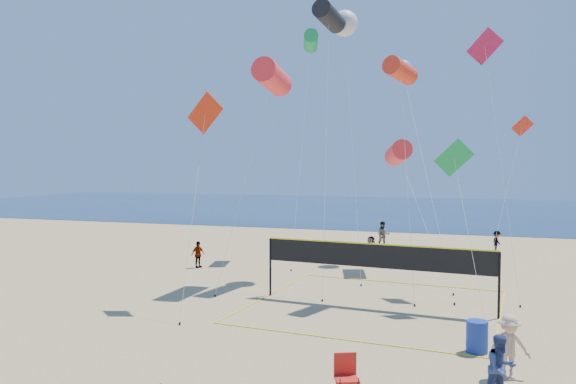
% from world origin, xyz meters
% --- Properties ---
extents(ocean, '(140.00, 50.00, 0.03)m').
position_xyz_m(ocean, '(0.00, 62.00, 0.01)').
color(ocean, '#10214C').
rests_on(ocean, ground).
extents(bystander_a, '(1.07, 1.01, 1.74)m').
position_xyz_m(bystander_a, '(6.07, 2.71, 0.87)').
color(bystander_a, navy).
rests_on(bystander_a, ground).
extents(bystander_b, '(1.31, 0.96, 1.82)m').
position_xyz_m(bystander_b, '(6.39, 4.46, 0.91)').
color(bystander_b, tan).
rests_on(bystander_b, ground).
extents(far_person_0, '(0.73, 0.98, 1.54)m').
position_xyz_m(far_person_0, '(-9.59, 17.01, 0.77)').
color(far_person_0, gray).
rests_on(far_person_0, ground).
extents(far_person_1, '(1.60, 1.23, 1.69)m').
position_xyz_m(far_person_1, '(-0.18, 21.20, 0.85)').
color(far_person_1, gray).
rests_on(far_person_1, ground).
extents(far_person_3, '(1.02, 0.85, 1.90)m').
position_xyz_m(far_person_3, '(-0.35, 27.82, 0.95)').
color(far_person_3, gray).
rests_on(far_person_3, ground).
extents(far_person_4, '(0.88, 1.11, 1.51)m').
position_xyz_m(far_person_4, '(7.30, 27.86, 0.75)').
color(far_person_4, gray).
rests_on(far_person_4, ground).
extents(camp_chair, '(0.76, 0.87, 1.23)m').
position_xyz_m(camp_chair, '(2.23, 1.88, 0.63)').
color(camp_chair, red).
rests_on(camp_chair, ground).
extents(trash_barrel, '(0.83, 0.83, 1.03)m').
position_xyz_m(trash_barrel, '(5.58, 6.48, 0.51)').
color(trash_barrel, navy).
rests_on(trash_barrel, ground).
extents(volleyball_net, '(10.98, 10.84, 2.69)m').
position_xyz_m(volleyball_net, '(1.58, 11.35, 1.87)').
color(volleyball_net, black).
rests_on(volleyball_net, ground).
extents(kite_0, '(2.16, 5.32, 11.21)m').
position_xyz_m(kite_0, '(-4.17, 14.58, 10.38)').
color(kite_0, '#FF2E2F').
rests_on(kite_0, ground).
extents(kite_1, '(1.66, 6.43, 14.35)m').
position_xyz_m(kite_1, '(-1.72, 16.54, 13.68)').
color(kite_1, black).
rests_on(kite_1, ground).
extents(kite_2, '(1.66, 2.80, 10.78)m').
position_xyz_m(kite_2, '(2.30, 13.41, 10.21)').
color(kite_2, red).
rests_on(kite_2, ground).
extents(kite_3, '(1.85, 3.78, 9.17)m').
position_xyz_m(kite_3, '(-5.61, 9.76, 7.91)').
color(kite_3, red).
rests_on(kite_3, ground).
extents(kite_4, '(2.15, 3.54, 7.12)m').
position_xyz_m(kite_4, '(4.75, 11.95, 6.01)').
color(kite_4, green).
rests_on(kite_4, ground).
extents(kite_5, '(2.39, 3.94, 12.57)m').
position_xyz_m(kite_5, '(6.04, 16.37, 11.06)').
color(kite_5, '#C31B42').
rests_on(kite_5, ground).
extents(kite_6, '(2.54, 4.37, 14.46)m').
position_xyz_m(kite_6, '(-1.28, 18.41, 13.73)').
color(kite_6, silver).
rests_on(kite_6, ground).
extents(kite_7, '(4.10, 10.06, 12.55)m').
position_xyz_m(kite_7, '(1.32, 23.69, 11.92)').
color(kite_7, '#1B7EE5').
rests_on(kite_7, ground).
extents(kite_8, '(1.51, 7.00, 14.62)m').
position_xyz_m(kite_8, '(-4.54, 23.38, 13.99)').
color(kite_8, green).
rests_on(kite_8, ground).
extents(kite_9, '(2.90, 5.74, 9.16)m').
position_xyz_m(kite_9, '(8.49, 26.51, 7.82)').
color(kite_9, red).
rests_on(kite_9, ground).
extents(kite_10, '(4.28, 9.24, 7.41)m').
position_xyz_m(kite_10, '(1.49, 20.23, 6.66)').
color(kite_10, '#FF2E2F').
rests_on(kite_10, ground).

